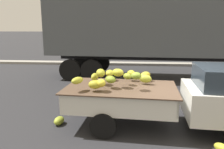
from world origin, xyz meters
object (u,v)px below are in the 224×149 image
semi_trailer (164,29)px  fallen_banana_bunch_by_wheel (222,148)px  fallen_banana_bunch_near_tailgate (59,121)px  pickup_truck (200,97)px

semi_trailer → fallen_banana_bunch_by_wheel: bearing=-84.7°
fallen_banana_bunch_near_tailgate → fallen_banana_bunch_by_wheel: bearing=-15.8°
fallen_banana_bunch_near_tailgate → semi_trailer: bearing=59.0°
fallen_banana_bunch_near_tailgate → fallen_banana_bunch_by_wheel: 4.11m
pickup_truck → fallen_banana_bunch_near_tailgate: (-3.75, 0.01, -0.78)m
semi_trailer → fallen_banana_bunch_near_tailgate: size_ratio=31.22×
pickup_truck → fallen_banana_bunch_near_tailgate: pickup_truck is taller
pickup_truck → semi_trailer: size_ratio=0.44×
semi_trailer → fallen_banana_bunch_by_wheel: 7.60m
pickup_truck → fallen_banana_bunch_by_wheel: bearing=-75.5°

